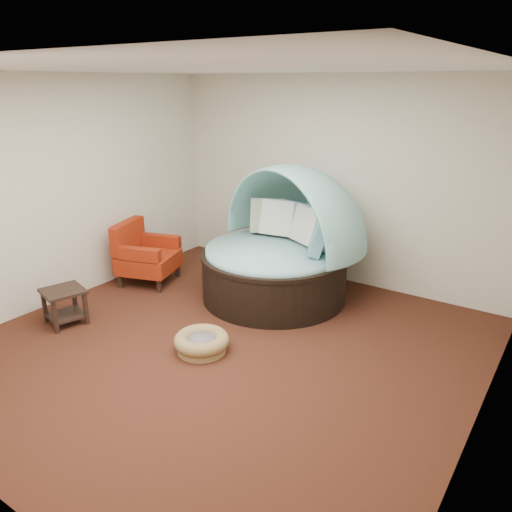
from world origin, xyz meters
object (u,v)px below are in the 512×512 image
Objects in this scene: pet_basket at (202,342)px; red_armchair at (145,255)px; canopy_daybed at (281,238)px; side_table at (64,302)px.

pet_basket is 2.21m from red_armchair.
red_armchair is (-1.83, -0.66, -0.40)m from canopy_daybed.
red_armchair reaches higher than side_table.
red_armchair is 1.47m from side_table.
canopy_daybed reaches higher than side_table.
pet_basket is at bearing -69.09° from canopy_daybed.
side_table is at bearing -100.76° from red_armchair.
canopy_daybed reaches higher than red_armchair.
canopy_daybed is 1.85m from pet_basket.
red_armchair is at bearing 97.20° from side_table.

